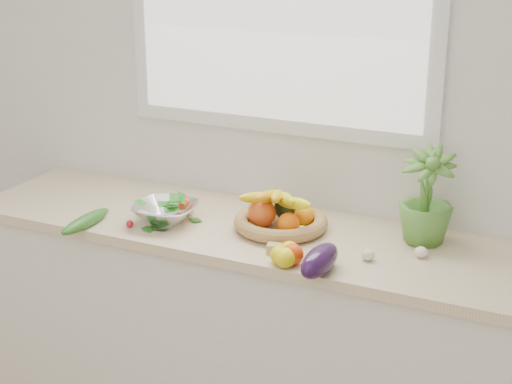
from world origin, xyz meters
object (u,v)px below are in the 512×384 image
at_px(apple, 185,205).
at_px(colander_with_spinach, 166,208).
at_px(cucumber, 86,221).
at_px(fruit_basket, 280,216).
at_px(potted_herb, 426,196).
at_px(eggplant, 320,261).

distance_m(apple, colander_with_spinach, 0.11).
height_order(cucumber, fruit_basket, fruit_basket).
bearing_deg(colander_with_spinach, cucumber, -145.98).
bearing_deg(apple, fruit_basket, 2.92).
relative_size(cucumber, potted_herb, 0.81).
bearing_deg(cucumber, colander_with_spinach, 34.02).
relative_size(eggplant, colander_with_spinach, 0.86).
distance_m(cucumber, fruit_basket, 0.74).
distance_m(potted_herb, colander_with_spinach, 0.98).
height_order(eggplant, colander_with_spinach, colander_with_spinach).
bearing_deg(apple, colander_with_spinach, -100.60).
relative_size(apple, cucumber, 0.28).
relative_size(apple, fruit_basket, 0.18).
height_order(fruit_basket, colander_with_spinach, fruit_basket).
height_order(cucumber, colander_with_spinach, colander_with_spinach).
height_order(apple, cucumber, apple).
bearing_deg(colander_with_spinach, apple, 79.40).
xyz_separation_m(cucumber, fruit_basket, (0.67, 0.30, 0.03)).
xyz_separation_m(apple, potted_herb, (0.92, 0.13, 0.14)).
relative_size(eggplant, cucumber, 0.83).
height_order(cucumber, potted_herb, potted_herb).
distance_m(cucumber, colander_with_spinach, 0.30).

